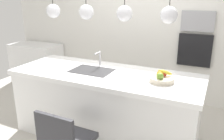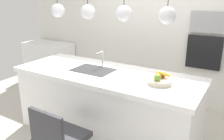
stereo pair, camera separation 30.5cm
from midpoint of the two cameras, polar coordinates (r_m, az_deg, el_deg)
floor at (r=3.53m, az=-4.10°, el=-15.35°), size 6.60×6.60×0.00m
back_wall at (r=4.50m, az=5.93°, el=9.73°), size 6.00×0.10×2.60m
kitchen_island at (r=3.29m, az=-4.28°, el=-8.43°), size 2.53×0.97×0.94m
sink_basin at (r=3.22m, az=-7.66°, el=-0.25°), size 0.56×0.40×0.02m
faucet at (r=3.35m, az=-5.80°, el=3.18°), size 0.02×0.17×0.22m
fruit_bowl at (r=2.80m, az=9.00°, el=-1.93°), size 0.29×0.29×0.16m
side_counter at (r=5.65m, az=-19.34°, el=1.56°), size 1.10×0.60×0.88m
microwave at (r=4.19m, az=18.27°, el=11.26°), size 0.54×0.08×0.34m
oven at (r=4.27m, az=17.62°, el=4.60°), size 0.56×0.08×0.56m
chair_near at (r=2.62m, az=-14.82°, el=-16.29°), size 0.48×0.48×0.85m
pendant_light_left at (r=3.42m, az=-16.73°, el=13.64°), size 0.19×0.19×0.79m
pendant_light_center_left at (r=3.10m, az=-9.19°, el=13.78°), size 0.19×0.19×0.79m
pendant_light_center_right at (r=2.84m, az=-0.10°, el=13.64°), size 0.19×0.19×0.79m
pendant_light_right at (r=2.66m, az=10.48°, el=13.07°), size 0.19×0.19×0.79m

